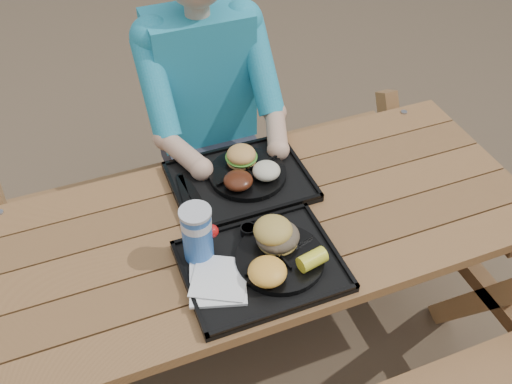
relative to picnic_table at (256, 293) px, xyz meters
name	(u,v)px	position (x,y,z in m)	size (l,w,h in m)	color
ground	(256,349)	(0.00, 0.00, -0.38)	(60.00, 60.00, 0.00)	#999999
picnic_table	(256,293)	(0.00, 0.00, 0.00)	(1.80, 1.49, 0.75)	#999999
tray_near	(261,267)	(-0.05, -0.18, 0.39)	(0.45, 0.35, 0.02)	black
tray_far	(240,182)	(0.01, 0.18, 0.39)	(0.45, 0.35, 0.02)	black
plate_near	(280,258)	(0.00, -0.19, 0.41)	(0.26, 0.26, 0.02)	black
plate_far	(248,174)	(0.04, 0.19, 0.41)	(0.26, 0.26, 0.02)	black
napkin_stack	(218,282)	(-0.19, -0.20, 0.40)	(0.16, 0.16, 0.02)	white
soda_cup	(197,235)	(-0.21, -0.08, 0.48)	(0.09, 0.09, 0.17)	#164FA9
condiment_bbq	(248,231)	(-0.05, -0.06, 0.41)	(0.05, 0.05, 0.03)	black
condiment_mustard	(263,228)	(0.00, -0.07, 0.41)	(0.06, 0.06, 0.03)	yellow
sandwich	(278,228)	(0.02, -0.13, 0.48)	(0.12, 0.12, 0.13)	gold
mac_cheese	(267,272)	(-0.06, -0.25, 0.44)	(0.11, 0.11, 0.05)	#FFBB43
corn_cob	(312,260)	(0.07, -0.25, 0.44)	(0.08, 0.08, 0.05)	#FFF635
cutlery_far	(191,189)	(-0.15, 0.19, 0.40)	(0.03, 0.18, 0.01)	black
burger	(241,152)	(0.04, 0.25, 0.46)	(0.10, 0.10, 0.09)	#DD9B4E
baked_beans	(238,180)	(-0.01, 0.14, 0.44)	(0.10, 0.10, 0.04)	#4C1E0F
potato_salad	(266,171)	(0.09, 0.14, 0.44)	(0.09, 0.09, 0.05)	beige
diner	(206,126)	(0.04, 0.67, 0.27)	(0.48, 0.84, 1.28)	teal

